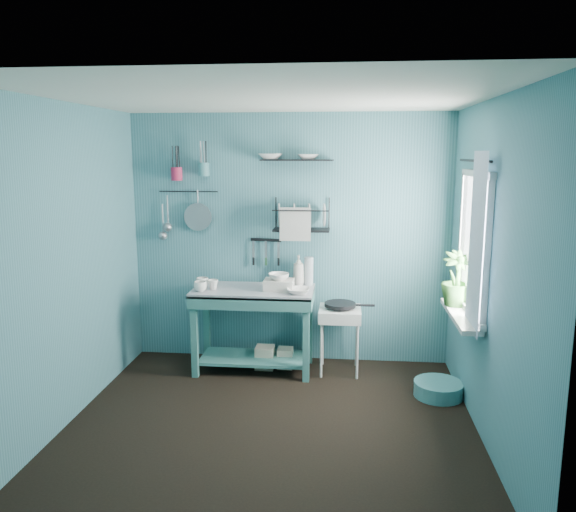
# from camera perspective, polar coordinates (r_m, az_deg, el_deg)

# --- Properties ---
(floor) EXTENTS (3.20, 3.20, 0.00)m
(floor) POSITION_cam_1_polar(r_m,az_deg,el_deg) (4.61, -1.77, -16.79)
(floor) COLOR black
(floor) RESTS_ON ground
(ceiling) EXTENTS (3.20, 3.20, 0.00)m
(ceiling) POSITION_cam_1_polar(r_m,az_deg,el_deg) (4.12, -1.97, 15.86)
(ceiling) COLOR silver
(ceiling) RESTS_ON ground
(wall_back) EXTENTS (3.20, 0.00, 3.20)m
(wall_back) POSITION_cam_1_polar(r_m,az_deg,el_deg) (5.66, 0.16, 1.70)
(wall_back) COLOR #3D727C
(wall_back) RESTS_ON ground
(wall_front) EXTENTS (3.20, 0.00, 3.20)m
(wall_front) POSITION_cam_1_polar(r_m,az_deg,el_deg) (2.76, -6.05, -7.79)
(wall_front) COLOR #3D727C
(wall_front) RESTS_ON ground
(wall_left) EXTENTS (0.00, 3.00, 3.00)m
(wall_left) POSITION_cam_1_polar(r_m,az_deg,el_deg) (4.68, -21.67, -0.91)
(wall_left) COLOR #3D727C
(wall_left) RESTS_ON ground
(wall_right) EXTENTS (0.00, 3.00, 3.00)m
(wall_right) POSITION_cam_1_polar(r_m,az_deg,el_deg) (4.29, 19.87, -1.78)
(wall_right) COLOR #3D727C
(wall_right) RESTS_ON ground
(work_counter) EXTENTS (1.16, 0.58, 0.82)m
(work_counter) POSITION_cam_1_polar(r_m,az_deg,el_deg) (5.54, -3.49, -7.46)
(work_counter) COLOR #387570
(work_counter) RESTS_ON floor
(mug_left) EXTENTS (0.12, 0.12, 0.10)m
(mug_left) POSITION_cam_1_polar(r_m,az_deg,el_deg) (5.36, -8.90, -3.08)
(mug_left) COLOR white
(mug_left) RESTS_ON work_counter
(mug_mid) EXTENTS (0.14, 0.14, 0.09)m
(mug_mid) POSITION_cam_1_polar(r_m,az_deg,el_deg) (5.43, -7.61, -2.89)
(mug_mid) COLOR white
(mug_mid) RESTS_ON work_counter
(mug_right) EXTENTS (0.17, 0.17, 0.10)m
(mug_right) POSITION_cam_1_polar(r_m,az_deg,el_deg) (5.51, -8.69, -2.69)
(mug_right) COLOR white
(mug_right) RESTS_ON work_counter
(wash_tub) EXTENTS (0.28, 0.22, 0.10)m
(wash_tub) POSITION_cam_1_polar(r_m,az_deg,el_deg) (5.36, -0.94, -2.94)
(wash_tub) COLOR beige
(wash_tub) RESTS_ON work_counter
(tub_bowl) EXTENTS (0.20, 0.19, 0.06)m
(tub_bowl) POSITION_cam_1_polar(r_m,az_deg,el_deg) (5.34, -0.94, -2.10)
(tub_bowl) COLOR white
(tub_bowl) RESTS_ON wash_tub
(soap_bottle) EXTENTS (0.11, 0.12, 0.30)m
(soap_bottle) POSITION_cam_1_polar(r_m,az_deg,el_deg) (5.53, 1.07, -1.45)
(soap_bottle) COLOR beige
(soap_bottle) RESTS_ON work_counter
(water_bottle) EXTENTS (0.09, 0.09, 0.28)m
(water_bottle) POSITION_cam_1_polar(r_m,az_deg,el_deg) (5.55, 2.12, -1.53)
(water_bottle) COLOR #AEBCC2
(water_bottle) RESTS_ON work_counter
(counter_bowl) EXTENTS (0.22, 0.22, 0.05)m
(counter_bowl) POSITION_cam_1_polar(r_m,az_deg,el_deg) (5.22, 1.08, -3.57)
(counter_bowl) COLOR white
(counter_bowl) RESTS_ON work_counter
(hotplate_stand) EXTENTS (0.44, 0.44, 0.64)m
(hotplate_stand) POSITION_cam_1_polar(r_m,az_deg,el_deg) (5.53, 5.25, -8.50)
(hotplate_stand) COLOR silver
(hotplate_stand) RESTS_ON floor
(frying_pan) EXTENTS (0.30, 0.30, 0.03)m
(frying_pan) POSITION_cam_1_polar(r_m,az_deg,el_deg) (5.42, 5.31, -4.94)
(frying_pan) COLOR black
(frying_pan) RESTS_ON hotplate_stand
(knife_strip) EXTENTS (0.32, 0.07, 0.03)m
(knife_strip) POSITION_cam_1_polar(r_m,az_deg,el_deg) (5.66, -2.26, 1.65)
(knife_strip) COLOR black
(knife_strip) RESTS_ON wall_back
(dish_rack) EXTENTS (0.56, 0.27, 0.32)m
(dish_rack) POSITION_cam_1_polar(r_m,az_deg,el_deg) (5.48, 1.38, 4.23)
(dish_rack) COLOR black
(dish_rack) RESTS_ON wall_back
(upper_shelf) EXTENTS (0.71, 0.21, 0.01)m
(upper_shelf) POSITION_cam_1_polar(r_m,az_deg,el_deg) (5.49, 0.90, 9.71)
(upper_shelf) COLOR black
(upper_shelf) RESTS_ON wall_back
(shelf_bowl_left) EXTENTS (0.25, 0.25, 0.05)m
(shelf_bowl_left) POSITION_cam_1_polar(r_m,az_deg,el_deg) (5.51, -1.79, 9.81)
(shelf_bowl_left) COLOR white
(shelf_bowl_left) RESTS_ON upper_shelf
(shelf_bowl_right) EXTENTS (0.21, 0.21, 0.05)m
(shelf_bowl_right) POSITION_cam_1_polar(r_m,az_deg,el_deg) (5.48, 2.06, 9.74)
(shelf_bowl_right) COLOR white
(shelf_bowl_right) RESTS_ON upper_shelf
(utensil_cup_magenta) EXTENTS (0.11, 0.11, 0.13)m
(utensil_cup_magenta) POSITION_cam_1_polar(r_m,az_deg,el_deg) (5.74, -11.25, 8.19)
(utensil_cup_magenta) COLOR #B62148
(utensil_cup_magenta) RESTS_ON wall_back
(utensil_cup_teal) EXTENTS (0.11, 0.11, 0.13)m
(utensil_cup_teal) POSITION_cam_1_polar(r_m,az_deg,el_deg) (5.66, -8.55, 8.70)
(utensil_cup_teal) COLOR teal
(utensil_cup_teal) RESTS_ON wall_back
(colander) EXTENTS (0.28, 0.03, 0.28)m
(colander) POSITION_cam_1_polar(r_m,az_deg,el_deg) (5.75, -9.15, 3.94)
(colander) COLOR #93949A
(colander) RESTS_ON wall_back
(ladle_outer) EXTENTS (0.01, 0.01, 0.30)m
(ladle_outer) POSITION_cam_1_polar(r_m,az_deg,el_deg) (5.84, -12.14, 4.57)
(ladle_outer) COLOR #93949A
(ladle_outer) RESTS_ON wall_back
(ladle_inner) EXTENTS (0.01, 0.01, 0.30)m
(ladle_inner) POSITION_cam_1_polar(r_m,az_deg,el_deg) (5.86, -12.60, 3.69)
(ladle_inner) COLOR #93949A
(ladle_inner) RESTS_ON wall_back
(hook_rail) EXTENTS (0.60, 0.01, 0.01)m
(hook_rail) POSITION_cam_1_polar(r_m,az_deg,el_deg) (5.77, -10.09, 6.47)
(hook_rail) COLOR black
(hook_rail) RESTS_ON wall_back
(window_glass) EXTENTS (0.00, 1.10, 1.10)m
(window_glass) POSITION_cam_1_polar(r_m,az_deg,el_deg) (4.69, 18.50, 1.17)
(window_glass) COLOR white
(window_glass) RESTS_ON wall_right
(windowsill) EXTENTS (0.16, 0.95, 0.04)m
(windowsill) POSITION_cam_1_polar(r_m,az_deg,el_deg) (4.79, 17.09, -5.78)
(windowsill) COLOR silver
(windowsill) RESTS_ON wall_right
(curtain) EXTENTS (0.00, 1.35, 1.35)m
(curtain) POSITION_cam_1_polar(r_m,az_deg,el_deg) (4.37, 18.55, 1.21)
(curtain) COLOR silver
(curtain) RESTS_ON wall_right
(curtain_rod) EXTENTS (0.02, 1.05, 0.02)m
(curtain_rod) POSITION_cam_1_polar(r_m,az_deg,el_deg) (4.62, 18.42, 9.16)
(curtain_rod) COLOR black
(curtain_rod) RESTS_ON wall_right
(potted_plant) EXTENTS (0.31, 0.31, 0.47)m
(potted_plant) POSITION_cam_1_polar(r_m,az_deg,el_deg) (4.96, 16.77, -2.21)
(potted_plant) COLOR #2E5F26
(potted_plant) RESTS_ON windowsill
(storage_tin_large) EXTENTS (0.18, 0.18, 0.22)m
(storage_tin_large) POSITION_cam_1_polar(r_m,az_deg,el_deg) (5.67, -2.36, -10.24)
(storage_tin_large) COLOR tan
(storage_tin_large) RESTS_ON floor
(storage_tin_small) EXTENTS (0.15, 0.15, 0.20)m
(storage_tin_small) POSITION_cam_1_polar(r_m,az_deg,el_deg) (5.67, -0.29, -10.31)
(storage_tin_small) COLOR tan
(storage_tin_small) RESTS_ON floor
(floor_basin) EXTENTS (0.43, 0.43, 0.13)m
(floor_basin) POSITION_cam_1_polar(r_m,az_deg,el_deg) (5.24, 15.03, -12.92)
(floor_basin) COLOR teal
(floor_basin) RESTS_ON floor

